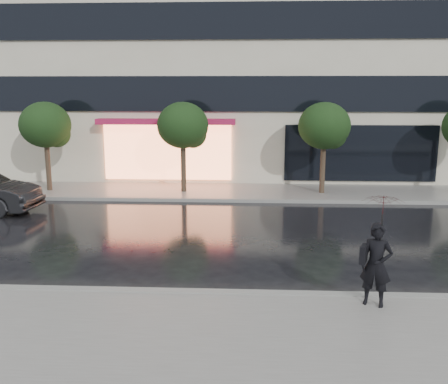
{
  "coord_description": "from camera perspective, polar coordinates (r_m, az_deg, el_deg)",
  "views": [
    {
      "loc": [
        -0.16,
        -11.31,
        4.5
      ],
      "look_at": [
        -0.92,
        3.71,
        1.4
      ],
      "focal_mm": 40.0,
      "sensor_mm": 36.0,
      "label": 1
    }
  ],
  "objects": [
    {
      "name": "tree_mid_east",
      "position": [
        21.64,
        11.53,
        7.23
      ],
      "size": [
        2.2,
        2.2,
        3.99
      ],
      "color": "#33261C",
      "rests_on": "ground"
    },
    {
      "name": "ground",
      "position": [
        12.18,
        3.49,
        -10.07
      ],
      "size": [
        120.0,
        120.0,
        0.0
      ],
      "primitive_type": "plane",
      "color": "black",
      "rests_on": "ground"
    },
    {
      "name": "sidewalk_near",
      "position": [
        9.21,
        3.69,
        -17.22
      ],
      "size": [
        60.0,
        4.5,
        0.12
      ],
      "primitive_type": "cube",
      "color": "slate",
      "rests_on": "ground"
    },
    {
      "name": "curb_far",
      "position": [
        20.3,
        3.27,
        -0.98
      ],
      "size": [
        60.0,
        0.25,
        0.14
      ],
      "primitive_type": "cube",
      "color": "gray",
      "rests_on": "ground"
    },
    {
      "name": "tree_mid_west",
      "position": [
        21.58,
        -4.56,
        7.42
      ],
      "size": [
        2.2,
        2.2,
        3.99
      ],
      "color": "#33261C",
      "rests_on": "ground"
    },
    {
      "name": "curb_near",
      "position": [
        11.22,
        3.54,
        -11.63
      ],
      "size": [
        60.0,
        0.25,
        0.14
      ],
      "primitive_type": "cube",
      "color": "gray",
      "rests_on": "ground"
    },
    {
      "name": "office_building",
      "position": [
        29.63,
        3.38,
        20.37
      ],
      "size": [
        30.0,
        12.76,
        18.0
      ],
      "color": "beige",
      "rests_on": "ground"
    },
    {
      "name": "tree_far_west",
      "position": [
        23.13,
        -19.58,
        7.07
      ],
      "size": [
        2.2,
        2.2,
        3.99
      ],
      "color": "#33261C",
      "rests_on": "ground"
    },
    {
      "name": "pedestrian_with_umbrella",
      "position": [
        10.56,
        17.34,
        -4.97
      ],
      "size": [
        1.1,
        1.11,
        2.33
      ],
      "rotation": [
        0.0,
        0.0,
        -0.39
      ],
      "color": "black",
      "rests_on": "sidewalk_near"
    },
    {
      "name": "sidewalk_far",
      "position": [
        22.02,
        3.25,
        -0.01
      ],
      "size": [
        60.0,
        3.5,
        0.12
      ],
      "primitive_type": "cube",
      "color": "slate",
      "rests_on": "ground"
    }
  ]
}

